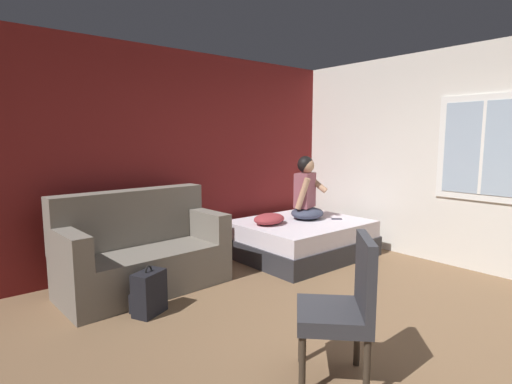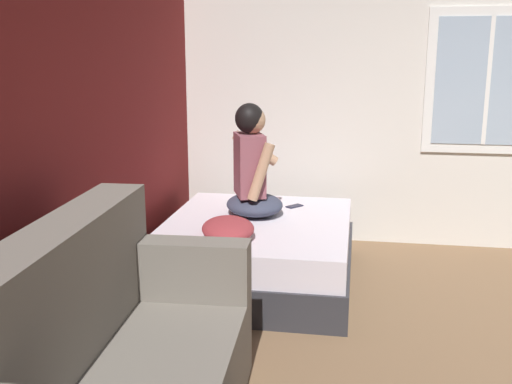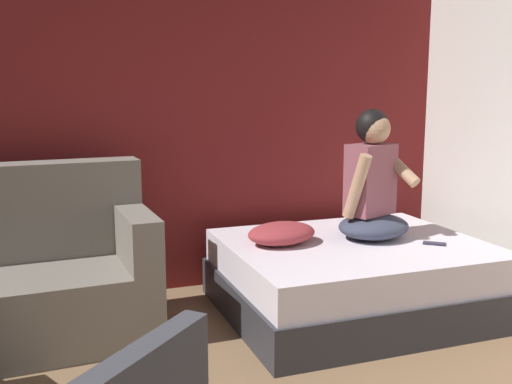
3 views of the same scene
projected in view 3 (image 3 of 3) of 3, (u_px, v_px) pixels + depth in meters
wall_back_accent at (135, 108)px, 4.28m from camera, size 9.83×0.16×2.70m
bed at (353, 277)px, 4.02m from camera, size 1.71×1.43×0.48m
couch at (3, 279)px, 3.49m from camera, size 1.74×0.90×1.04m
person_seated at (373, 186)px, 4.04m from camera, size 0.64×0.60×0.88m
throw_pillow at (282, 233)px, 3.93m from camera, size 0.56×0.47×0.14m
cell_phone at (434, 244)px, 3.92m from camera, size 0.15×0.15×0.01m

